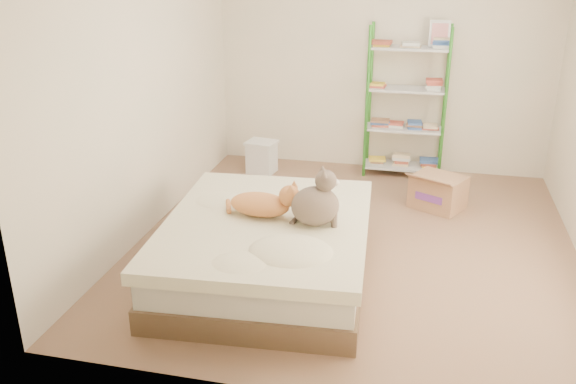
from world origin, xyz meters
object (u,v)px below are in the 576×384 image
(orange_cat, at_px, (260,202))
(shelf_unit, at_px, (406,106))
(cardboard_box, at_px, (438,192))
(white_bin, at_px, (262,157))
(bed, at_px, (267,248))
(grey_cat, at_px, (315,198))

(orange_cat, distance_m, shelf_unit, 2.78)
(orange_cat, xyz_separation_m, cardboard_box, (1.39, 1.67, -0.44))
(white_bin, bearing_deg, orange_cat, -74.88)
(orange_cat, relative_size, cardboard_box, 0.91)
(cardboard_box, relative_size, white_bin, 1.67)
(bed, bearing_deg, grey_cat, -4.04)
(orange_cat, distance_m, grey_cat, 0.47)
(grey_cat, height_order, white_bin, grey_cat)
(white_bin, bearing_deg, cardboard_box, -17.03)
(cardboard_box, distance_m, white_bin, 2.10)
(cardboard_box, bearing_deg, grey_cat, -90.87)
(grey_cat, xyz_separation_m, cardboard_box, (0.94, 1.74, -0.55))
(shelf_unit, relative_size, white_bin, 4.61)
(orange_cat, bearing_deg, cardboard_box, 54.70)
(shelf_unit, xyz_separation_m, cardboard_box, (0.41, -0.92, -0.64))
(bed, height_order, cardboard_box, bed)
(bed, xyz_separation_m, grey_cat, (0.38, -0.00, 0.47))
(orange_cat, xyz_separation_m, shelf_unit, (0.99, 2.59, 0.20))
(shelf_unit, relative_size, cardboard_box, 2.77)
(orange_cat, distance_m, white_bin, 2.40)
(shelf_unit, height_order, cardboard_box, shelf_unit)
(cardboard_box, height_order, white_bin, cardboard_box)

